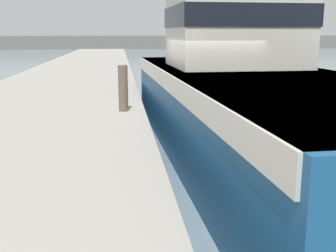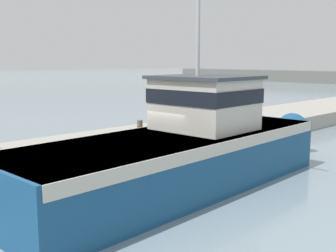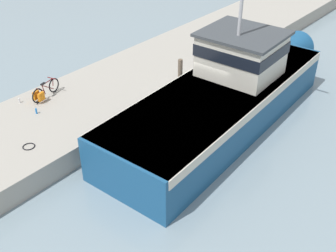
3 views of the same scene
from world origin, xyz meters
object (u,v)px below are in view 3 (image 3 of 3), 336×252
at_px(fishing_boat_main, 227,93).
at_px(water_bottle_on_curb, 19,100).
at_px(water_bottle_by_bike, 36,111).
at_px(mooring_post, 180,70).
at_px(bicycle_touring, 43,92).

relative_size(fishing_boat_main, water_bottle_on_curb, 65.36).
xyz_separation_m(water_bottle_on_curb, water_bottle_by_bike, (1.31, -0.07, 0.01)).
distance_m(mooring_post, water_bottle_by_bike, 6.71).
distance_m(water_bottle_on_curb, water_bottle_by_bike, 1.31).
bearing_deg(bicycle_touring, fishing_boat_main, 24.51).
bearing_deg(fishing_boat_main, water_bottle_by_bike, -135.13).
height_order(fishing_boat_main, water_bottle_on_curb, fishing_boat_main).
xyz_separation_m(bicycle_touring, mooring_post, (3.43, 5.18, 0.19)).
xyz_separation_m(mooring_post, water_bottle_by_bike, (-2.64, -6.15, -0.41)).
distance_m(mooring_post, water_bottle_on_curb, 7.27).
relative_size(fishing_boat_main, mooring_post, 13.82).
distance_m(fishing_boat_main, bicycle_touring, 7.93).
relative_size(bicycle_touring, water_bottle_on_curb, 7.59).
bearing_deg(water_bottle_on_curb, fishing_boat_main, 40.77).
bearing_deg(mooring_post, bicycle_touring, -123.54).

